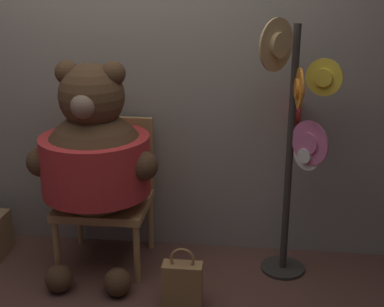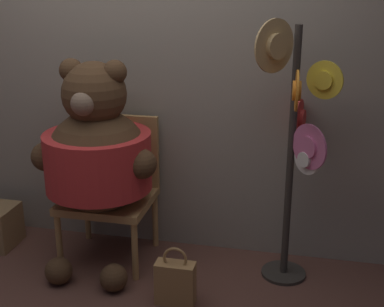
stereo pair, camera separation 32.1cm
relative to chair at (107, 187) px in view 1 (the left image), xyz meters
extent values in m
plane|color=brown|center=(0.15, -0.49, -0.50)|extent=(14.00, 14.00, 0.00)
cube|color=gray|center=(0.15, 0.26, 0.75)|extent=(8.00, 0.10, 2.49)
cylinder|color=#B2844C|center=(-0.25, -0.31, -0.30)|extent=(0.04, 0.04, 0.39)
cylinder|color=#B2844C|center=(0.25, -0.31, -0.30)|extent=(0.04, 0.04, 0.39)
cylinder|color=#B2844C|center=(-0.25, 0.13, -0.30)|extent=(0.04, 0.04, 0.39)
cylinder|color=#B2844C|center=(0.25, 0.13, -0.30)|extent=(0.04, 0.04, 0.39)
cube|color=#B2844C|center=(0.00, -0.09, -0.08)|extent=(0.56, 0.51, 0.05)
cube|color=#B2844C|center=(0.00, 0.15, 0.19)|extent=(0.56, 0.04, 0.49)
sphere|color=#4C331E|center=(-0.02, -0.16, 0.22)|extent=(0.65, 0.65, 0.65)
cylinder|color=red|center=(-0.02, -0.16, 0.22)|extent=(0.66, 0.66, 0.36)
sphere|color=#4C331E|center=(-0.02, -0.16, 0.64)|extent=(0.39, 0.39, 0.39)
sphere|color=#4C331E|center=(-0.15, -0.16, 0.78)|extent=(0.14, 0.14, 0.14)
sphere|color=#4C331E|center=(0.12, -0.16, 0.78)|extent=(0.14, 0.14, 0.14)
sphere|color=#7A604C|center=(-0.02, -0.33, 0.62)|extent=(0.14, 0.14, 0.14)
sphere|color=#4C331E|center=(-0.33, -0.25, 0.25)|extent=(0.18, 0.18, 0.18)
sphere|color=#4C331E|center=(0.29, -0.25, 0.25)|extent=(0.18, 0.18, 0.18)
sphere|color=#4C331E|center=(-0.20, -0.46, -0.41)|extent=(0.17, 0.17, 0.17)
sphere|color=#4C331E|center=(0.16, -0.46, -0.41)|extent=(0.17, 0.17, 0.17)
cylinder|color=#332D28|center=(1.15, -0.05, -0.49)|extent=(0.28, 0.28, 0.02)
cylinder|color=#332D28|center=(1.15, -0.05, 0.28)|extent=(0.04, 0.04, 1.56)
cylinder|color=orange|center=(1.17, -0.25, 0.74)|extent=(0.03, 0.22, 0.22)
cylinder|color=orange|center=(1.17, -0.25, 0.74)|extent=(0.05, 0.11, 0.11)
cylinder|color=yellow|center=(1.31, -0.13, 0.78)|extent=(0.20, 0.10, 0.21)
cylinder|color=yellow|center=(1.31, -0.13, 0.78)|extent=(0.11, 0.08, 0.10)
cylinder|color=tan|center=(1.04, -0.20, 0.96)|extent=(0.19, 0.23, 0.29)
cylinder|color=tan|center=(1.04, -0.20, 0.96)|extent=(0.14, 0.15, 0.14)
cylinder|color=silver|center=(1.25, -0.14, 0.32)|extent=(0.14, 0.14, 0.19)
cylinder|color=silver|center=(1.25, -0.14, 0.32)|extent=(0.11, 0.11, 0.09)
cylinder|color=#D16693|center=(1.25, -0.16, 0.40)|extent=(0.19, 0.20, 0.26)
cylinder|color=#D16693|center=(1.25, -0.16, 0.40)|extent=(0.12, 0.12, 0.13)
cylinder|color=red|center=(1.18, 0.11, 0.49)|extent=(0.05, 0.24, 0.24)
cylinder|color=red|center=(1.18, 0.11, 0.49)|extent=(0.09, 0.13, 0.12)
cube|color=#A87A47|center=(0.56, -0.50, -0.37)|extent=(0.23, 0.10, 0.26)
torus|color=#A87A47|center=(0.56, -0.50, -0.20)|extent=(0.14, 0.02, 0.14)
camera|label=1|loc=(0.91, -3.14, 1.33)|focal=50.00mm
camera|label=2|loc=(1.23, -3.08, 1.33)|focal=50.00mm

